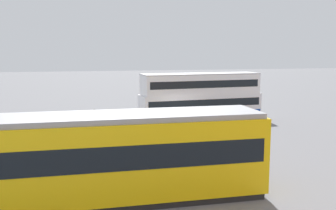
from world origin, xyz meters
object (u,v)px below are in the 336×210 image
at_px(double_decker_bus, 200,95).
at_px(pedestrian_near_railing, 174,129).
at_px(tram_yellow, 92,157).
at_px(info_sign, 94,123).

distance_m(double_decker_bus, pedestrian_near_railing, 9.51).
xyz_separation_m(tram_yellow, info_sign, (-0.40, -7.57, -0.11)).
bearing_deg(pedestrian_near_railing, tram_yellow, 57.18).
relative_size(tram_yellow, pedestrian_near_railing, 8.28).
bearing_deg(tram_yellow, double_decker_bus, -120.32).
distance_m(pedestrian_near_railing, info_sign, 4.91).
relative_size(tram_yellow, info_sign, 5.48).
distance_m(double_decker_bus, info_sign, 12.82).
bearing_deg(double_decker_bus, tram_yellow, 59.68).
bearing_deg(double_decker_bus, pedestrian_near_railing, 62.24).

